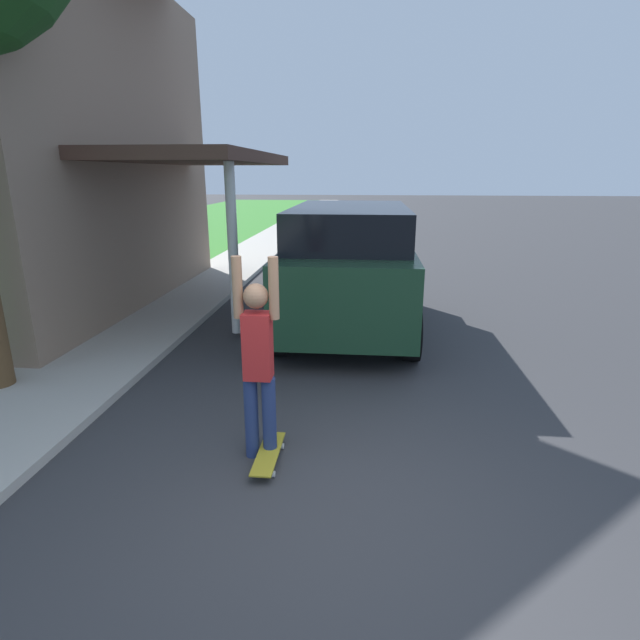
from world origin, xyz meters
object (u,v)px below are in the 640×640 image
(suv_parked, at_px, (349,264))
(skateboard, at_px, (268,454))
(skateboarder, at_px, (258,359))
(car_down_street, at_px, (335,220))

(suv_parked, xyz_separation_m, skateboard, (-0.57, -4.27, -1.05))
(suv_parked, relative_size, skateboard, 5.85)
(skateboarder, relative_size, skateboard, 2.50)
(suv_parked, height_order, skateboard, suv_parked)
(car_down_street, xyz_separation_m, skateboarder, (0.54, -18.56, 0.40))
(car_down_street, height_order, skateboarder, skateboarder)
(suv_parked, height_order, car_down_street, suv_parked)
(car_down_street, bearing_deg, skateboarder, -88.34)
(suv_parked, xyz_separation_m, skateboarder, (-0.66, -4.17, -0.13))
(car_down_street, distance_m, skateboarder, 18.57)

